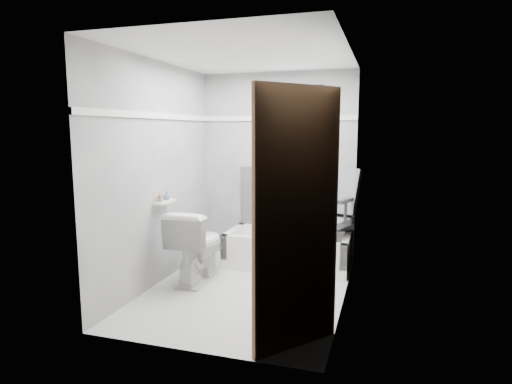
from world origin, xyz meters
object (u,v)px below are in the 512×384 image
at_px(toilet, 197,246).
at_px(door, 325,232).
at_px(office_chair, 324,214).
at_px(soap_bottle_a, 160,197).
at_px(soap_bottle_b, 167,196).
at_px(bathtub, 288,250).

bearing_deg(toilet, door, 138.28).
relative_size(office_chair, toilet, 1.35).
distance_m(toilet, door, 2.22).
xyz_separation_m(toilet, soap_bottle_a, (-0.32, -0.21, 0.57)).
xyz_separation_m(soap_bottle_a, soap_bottle_b, (0.00, 0.14, -0.01)).
height_order(bathtub, door, door).
bearing_deg(soap_bottle_a, bathtub, 40.54).
height_order(toilet, soap_bottle_a, soap_bottle_a).
xyz_separation_m(bathtub, soap_bottle_a, (-1.17, -1.00, 0.76)).
height_order(office_chair, soap_bottle_a, office_chair).
distance_m(toilet, soap_bottle_a, 0.68).
distance_m(bathtub, soap_bottle_a, 1.71).
relative_size(door, soap_bottle_b, 20.82).
xyz_separation_m(bathtub, door, (0.75, -2.21, 0.79)).
relative_size(bathtub, office_chair, 1.36).
bearing_deg(door, toilet, 138.46).
relative_size(soap_bottle_a, soap_bottle_b, 1.07).
distance_m(office_chair, soap_bottle_b, 1.86).
relative_size(office_chair, door, 0.55).
xyz_separation_m(bathtub, office_chair, (0.43, 0.03, 0.46)).
bearing_deg(soap_bottle_b, office_chair, 29.13).
relative_size(bathtub, soap_bottle_b, 15.62).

